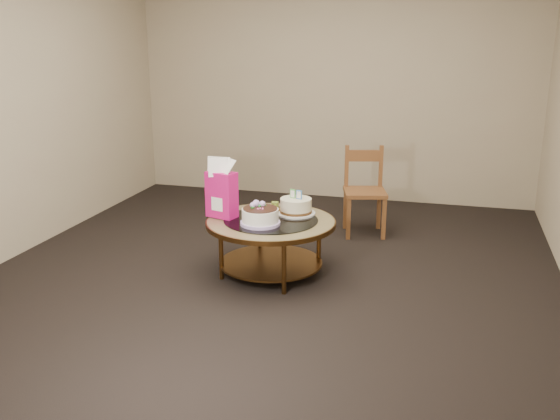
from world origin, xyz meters
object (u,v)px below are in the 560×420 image
(decorated_cake, at_px, (260,217))
(dining_chair, at_px, (364,190))
(coffee_table, at_px, (271,229))
(cream_cake, at_px, (296,206))
(gift_bag, at_px, (222,188))

(decorated_cake, relative_size, dining_chair, 0.37)
(decorated_cake, distance_m, dining_chair, 1.52)
(coffee_table, height_order, dining_chair, dining_chair)
(decorated_cake, bearing_deg, dining_chair, 66.59)
(cream_cake, bearing_deg, coffee_table, -110.12)
(decorated_cake, relative_size, cream_cake, 0.97)
(coffee_table, bearing_deg, dining_chair, 65.89)
(cream_cake, bearing_deg, decorated_cake, -102.83)
(coffee_table, xyz_separation_m, cream_cake, (0.15, 0.20, 0.14))
(decorated_cake, bearing_deg, coffee_table, 73.05)
(cream_cake, xyz_separation_m, dining_chair, (0.41, 1.05, -0.10))
(decorated_cake, distance_m, gift_bag, 0.41)
(dining_chair, bearing_deg, coffee_table, -128.86)
(dining_chair, bearing_deg, cream_cake, -126.05)
(gift_bag, bearing_deg, decorated_cake, -1.11)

